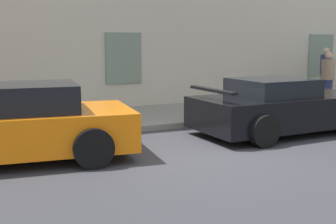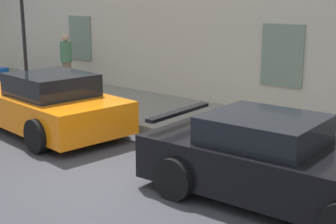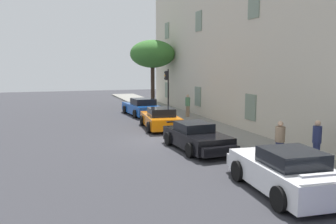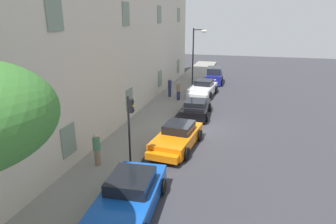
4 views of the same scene
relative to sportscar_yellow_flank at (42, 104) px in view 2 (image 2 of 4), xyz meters
name	(u,v)px [view 2 (image 2 of 4)]	position (x,y,z in m)	size (l,w,h in m)	color
ground_plane	(122,181)	(3.73, -1.07, -0.60)	(80.00, 80.00, 0.00)	#333338
sidewalk	(247,129)	(3.73, 2.84, -0.53)	(60.00, 3.05, 0.14)	gray
sportscar_yellow_flank	(42,104)	(0.00, 0.00, 0.00)	(4.85, 2.45, 1.35)	orange
sportscar_white_middle	(291,166)	(6.22, -0.05, -0.03)	(4.58, 2.24, 1.26)	black
traffic_light	(20,11)	(-2.99, 1.51, 2.00)	(0.22, 0.36, 3.60)	black
pedestrian_strolling	(66,61)	(-3.24, 3.24, 0.40)	(0.51, 0.51, 1.69)	#8C7259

